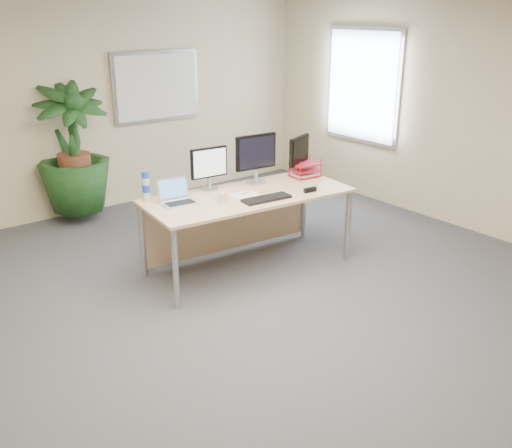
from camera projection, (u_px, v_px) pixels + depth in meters
floor at (273, 341)px, 4.68m from camera, size 8.00×8.00×0.00m
back_wall at (71, 110)px, 7.15m from camera, size 7.00×0.04×2.70m
whiteboard at (157, 87)px, 7.74m from camera, size 1.30×0.04×0.95m
window at (362, 86)px, 7.81m from camera, size 0.04×1.30×1.55m
desk at (242, 207)px, 5.87m from camera, size 2.18×1.09×0.81m
floor_plant at (75, 163)px, 7.05m from camera, size 0.88×0.88×1.50m
monitor_left at (209, 166)px, 5.76m from camera, size 0.40×0.18×0.44m
monitor_right at (256, 156)px, 5.96m from camera, size 0.47×0.21×0.52m
monitor_dark at (299, 153)px, 6.25m from camera, size 0.38×0.18×0.44m
laptop at (177, 197)px, 5.45m from camera, size 0.34×0.31×0.23m
keyboard at (266, 199)px, 5.54m from camera, size 0.51×0.21×0.03m
coffee_mug at (223, 197)px, 5.48m from camera, size 0.12×0.08×0.09m
spiral_notebook at (245, 195)px, 5.67m from camera, size 0.29×0.23×0.01m
orange_pen at (245, 193)px, 5.69m from camera, size 0.14×0.07×0.01m
yellow_highlighter at (265, 192)px, 5.77m from camera, size 0.11×0.05×0.02m
water_bottle at (146, 187)px, 5.47m from camera, size 0.08×0.08×0.29m
letter_tray at (305, 171)px, 6.29m from camera, size 0.33×0.26×0.14m
stapler at (310, 190)px, 5.77m from camera, size 0.15×0.05×0.05m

